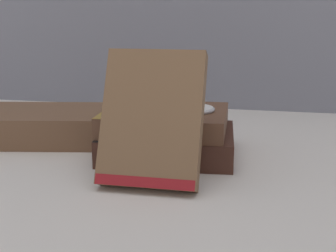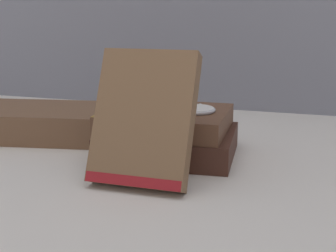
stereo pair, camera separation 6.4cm
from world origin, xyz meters
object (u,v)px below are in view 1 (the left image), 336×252
Objects in this scene: book_flat_bottom at (165,143)px; reading_glasses at (140,124)px; book_side_left at (32,125)px; book_leaning_front at (152,123)px; book_flat_top at (162,120)px; pocket_watch at (195,109)px.

reading_glasses is (-0.08, 0.17, -0.02)m from book_flat_bottom.
book_side_left is at bearing 164.67° from book_flat_bottom.
book_leaning_front is at bearing -43.73° from book_side_left.
book_flat_bottom is 0.72× the size of book_side_left.
reading_glasses is (-0.08, 0.17, -0.05)m from book_flat_top.
book_flat_bottom is at bearing -35.24° from book_flat_top.
pocket_watch is 0.22m from reading_glasses.
book_leaning_front is (0.01, -0.11, 0.06)m from book_flat_bottom.
book_flat_top reaches higher than reading_glasses.
book_leaning_front reaches higher than book_flat_top.
pocket_watch is (0.05, 0.00, 0.02)m from book_flat_top.
book_flat_top is at bearing -73.33° from reading_glasses.
book_flat_bottom is 1.10× the size of book_flat_top.
pocket_watch is at bearing -18.29° from book_side_left.
book_flat_top is 0.23m from book_side_left.
book_leaning_front is 0.31m from reading_glasses.
book_flat_bottom is 0.19m from reading_glasses.
book_flat_bottom is at bearing 94.61° from book_leaning_front.
reading_glasses is at bearing 31.12° from book_side_left.
book_flat_bottom is 3.27× the size of pocket_watch.
book_side_left reaches higher than book_flat_bottom.
book_side_left is at bearing 167.56° from book_flat_top.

